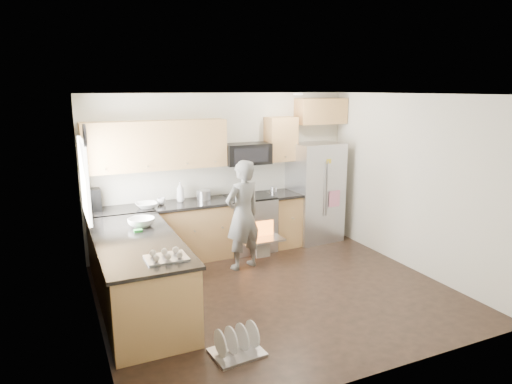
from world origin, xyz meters
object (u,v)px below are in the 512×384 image
stove_range (249,211)px  person (243,215)px  refrigerator (315,192)px  dish_rack (237,346)px

stove_range → person: bearing=-120.5°
refrigerator → person: refrigerator is taller
stove_range → dish_rack: (-1.38, -2.83, -0.59)m
dish_rack → refrigerator: bearing=46.9°
refrigerator → dish_rack: bearing=-137.2°
refrigerator → dish_rack: size_ratio=3.17×
person → stove_range: bearing=-135.9°
stove_range → refrigerator: stove_range is taller
stove_range → dish_rack: 3.20m
stove_range → person: size_ratio=1.08×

